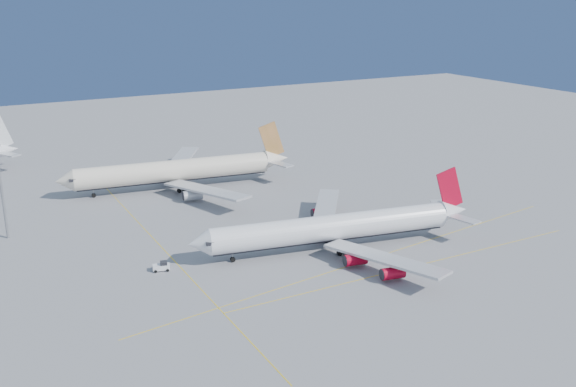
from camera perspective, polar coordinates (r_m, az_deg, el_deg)
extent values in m
plane|color=slate|center=(149.08, 6.42, -4.86)|extent=(500.00, 500.00, 0.00)
cube|color=yellow|center=(141.76, 11.33, -6.31)|extent=(90.00, 0.18, 0.02)
cube|color=yellow|center=(144.60, 7.77, -5.64)|extent=(118.86, 16.88, 0.02)
cube|color=yellow|center=(158.33, -12.01, -3.79)|extent=(0.18, 140.00, 0.02)
cylinder|color=white|center=(146.21, 3.89, -3.03)|extent=(56.76, 15.56, 5.86)
cone|color=white|center=(138.11, -7.94, -4.42)|extent=(5.49, 6.56, 5.86)
cone|color=white|center=(160.32, 14.48, -1.48)|extent=(7.93, 6.71, 5.57)
cube|color=black|center=(138.22, -7.17, -4.10)|extent=(2.56, 5.76, 0.71)
cube|color=#B7B7BC|center=(135.03, 8.56, -5.71)|extent=(13.10, 29.60, 0.56)
cube|color=#B7B7BC|center=(162.89, 3.36, -1.46)|extent=(21.42, 26.78, 0.56)
cube|color=#B60722|center=(157.83, 14.17, 0.41)|extent=(7.73, 1.79, 10.69)
cylinder|color=gray|center=(140.82, -4.95, -5.43)|extent=(0.24, 0.24, 2.32)
cylinder|color=black|center=(141.27, -4.93, -5.86)|extent=(1.22, 0.89, 1.11)
cylinder|color=gray|center=(144.32, 4.86, -4.85)|extent=(0.32, 0.32, 2.32)
cylinder|color=black|center=(144.76, 4.85, -5.27)|extent=(1.25, 1.09, 1.11)
cylinder|color=gray|center=(151.40, 3.62, -3.73)|extent=(0.32, 0.32, 2.32)
cylinder|color=black|center=(151.82, 3.61, -4.14)|extent=(1.25, 1.09, 1.11)
cylinder|color=#B60722|center=(138.44, 6.02, -5.86)|extent=(5.21, 3.33, 2.53)
cylinder|color=#B60722|center=(133.03, 9.29, -7.00)|extent=(5.21, 3.33, 2.53)
cylinder|color=#B60722|center=(157.47, 2.67, -2.85)|extent=(5.21, 3.33, 2.53)
cylinder|color=#B60722|center=(166.66, 2.96, -1.70)|extent=(5.21, 3.33, 2.53)
cylinder|color=beige|center=(194.03, -10.10, 2.03)|extent=(57.74, 13.57, 6.29)
cone|color=beige|center=(190.90, -19.28, 1.05)|extent=(5.73, 6.88, 6.29)
cone|color=beige|center=(202.29, -1.03, 3.12)|extent=(8.43, 6.92, 5.98)
cube|color=black|center=(190.78, -18.67, 1.31)|extent=(2.52, 6.16, 0.77)
cube|color=#B7B7BC|center=(179.28, -7.29, 0.31)|extent=(15.28, 31.11, 0.61)
cube|color=#B7B7BC|center=(211.93, -9.60, 2.87)|extent=(21.74, 28.95, 0.61)
cube|color=#BE7E47|center=(200.31, -1.49, 4.78)|extent=(8.49, 1.58, 11.68)
cylinder|color=gray|center=(192.24, -16.92, 0.20)|extent=(0.26, 0.26, 2.54)
cylinder|color=black|center=(192.60, -16.88, -0.16)|extent=(1.30, 0.92, 1.21)
cylinder|color=gray|center=(191.05, -9.45, 0.63)|extent=(0.35, 0.35, 2.54)
cylinder|color=black|center=(191.41, -9.43, 0.27)|extent=(1.33, 1.14, 1.21)
cylinder|color=gray|center=(199.48, -9.99, 1.32)|extent=(0.35, 0.35, 2.54)
cylinder|color=black|center=(199.83, -9.97, 0.97)|extent=(1.33, 1.14, 1.21)
cylinder|color=#B7B7BC|center=(182.09, -8.47, -0.16)|extent=(5.61, 3.41, 2.76)
cylinder|color=#B7B7BC|center=(208.93, -10.24, 2.04)|extent=(5.61, 3.41, 2.76)
cone|color=white|center=(234.00, -23.75, 3.58)|extent=(8.40, 6.82, 5.84)
cube|color=white|center=(139.08, -11.20, -6.43)|extent=(3.88, 2.63, 1.06)
cube|color=black|center=(138.78, -11.00, -6.11)|extent=(1.76, 1.82, 0.80)
cylinder|color=black|center=(138.40, -11.69, -6.80)|extent=(0.68, 0.46, 0.62)
cylinder|color=black|center=(140.11, -11.72, -6.50)|extent=(0.68, 0.46, 0.62)
cylinder|color=black|center=(138.46, -10.65, -6.72)|extent=(0.68, 0.46, 0.62)
cylinder|color=black|center=(140.17, -10.70, -6.42)|extent=(0.68, 0.46, 0.62)
cylinder|color=gray|center=(164.85, -24.08, 0.05)|extent=(0.64, 0.64, 22.68)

